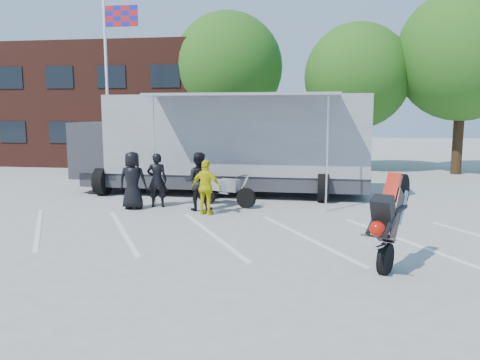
% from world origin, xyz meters
% --- Properties ---
extents(ground, '(100.00, 100.00, 0.00)m').
position_xyz_m(ground, '(0.00, 0.00, 0.00)').
color(ground, '#A7A7A2').
rests_on(ground, ground).
extents(parking_bay_lines, '(18.09, 13.33, 0.01)m').
position_xyz_m(parking_bay_lines, '(0.00, 1.00, 0.01)').
color(parking_bay_lines, white).
rests_on(parking_bay_lines, ground).
extents(office_building, '(18.00, 8.00, 7.00)m').
position_xyz_m(office_building, '(-10.00, 18.00, 3.50)').
color(office_building, '#4E2219').
rests_on(office_building, ground).
extents(flagpole, '(1.61, 0.12, 8.00)m').
position_xyz_m(flagpole, '(-6.24, 10.00, 5.05)').
color(flagpole, white).
rests_on(flagpole, ground).
extents(tree_left, '(6.12, 6.12, 8.64)m').
position_xyz_m(tree_left, '(-2.00, 16.00, 5.57)').
color(tree_left, '#382314').
rests_on(tree_left, ground).
extents(tree_mid, '(5.44, 5.44, 7.68)m').
position_xyz_m(tree_mid, '(5.00, 15.00, 4.94)').
color(tree_mid, '#382314').
rests_on(tree_mid, ground).
extents(tree_right, '(6.46, 6.46, 9.12)m').
position_xyz_m(tree_right, '(10.00, 14.50, 5.88)').
color(tree_right, '#382314').
rests_on(tree_right, ground).
extents(transporter_truck, '(11.81, 5.88, 3.72)m').
position_xyz_m(transporter_truck, '(-0.58, 7.08, 0.00)').
color(transporter_truck, '#919399').
rests_on(transporter_truck, ground).
extents(parked_motorcycle, '(2.35, 1.57, 1.17)m').
position_xyz_m(parked_motorcycle, '(-0.09, 4.72, 0.00)').
color(parked_motorcycle, '#BABABF').
rests_on(parked_motorcycle, ground).
extents(stunt_bike_rider, '(1.54, 1.96, 2.09)m').
position_xyz_m(stunt_bike_rider, '(4.40, -0.79, 0.00)').
color(stunt_bike_rider, black).
rests_on(stunt_bike_rider, ground).
extents(spectator_leather_a, '(0.92, 0.61, 1.86)m').
position_xyz_m(spectator_leather_a, '(-2.97, 3.77, 0.93)').
color(spectator_leather_a, black).
rests_on(spectator_leather_a, ground).
extents(spectator_leather_b, '(0.73, 0.56, 1.78)m').
position_xyz_m(spectator_leather_b, '(-2.30, 4.18, 0.89)').
color(spectator_leather_b, black).
rests_on(spectator_leather_b, ground).
extents(spectator_leather_c, '(0.97, 0.79, 1.85)m').
position_xyz_m(spectator_leather_c, '(-0.85, 3.87, 0.93)').
color(spectator_leather_c, black).
rests_on(spectator_leather_c, ground).
extents(spectator_hivis, '(1.06, 0.66, 1.68)m').
position_xyz_m(spectator_hivis, '(-0.45, 3.25, 0.84)').
color(spectator_hivis, yellow).
rests_on(spectator_hivis, ground).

